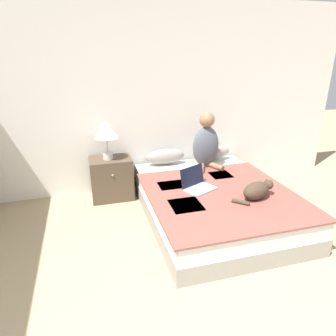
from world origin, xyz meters
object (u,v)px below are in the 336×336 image
at_px(laptop_open, 198,184).
at_px(table_lamp, 106,131).
at_px(cat_tabby, 257,190).
at_px(person_sitting, 206,143).
at_px(bed, 213,202).
at_px(nightstand, 112,178).
at_px(pillow_far, 211,152).
at_px(pillow_near, 165,156).

xyz_separation_m(laptop_open, table_lamp, (-0.93, 0.85, 0.49)).
xyz_separation_m(cat_tabby, laptop_open, (-0.52, 0.41, -0.04)).
relative_size(person_sitting, cat_tabby, 1.43).
relative_size(bed, nightstand, 3.68).
distance_m(pillow_far, nightstand, 1.49).
relative_size(pillow_far, table_lamp, 1.12).
bearing_deg(bed, pillow_near, 110.97).
bearing_deg(nightstand, laptop_open, -43.20).
bearing_deg(laptop_open, table_lamp, 112.41).
bearing_deg(nightstand, bed, -37.32).
height_order(person_sitting, nightstand, person_sitting).
height_order(person_sitting, laptop_open, person_sitting).
xyz_separation_m(pillow_near, table_lamp, (-0.79, -0.07, 0.43)).
bearing_deg(pillow_near, table_lamp, -174.81).
bearing_deg(cat_tabby, laptop_open, 125.67).
xyz_separation_m(nightstand, table_lamp, (-0.03, -0.00, 0.65)).
relative_size(pillow_far, laptop_open, 1.29).
height_order(pillow_far, cat_tabby, pillow_far).
relative_size(bed, cat_tabby, 3.98).
distance_m(pillow_far, person_sitting, 0.40).
bearing_deg(pillow_near, nightstand, -174.92).
xyz_separation_m(laptop_open, nightstand, (-0.90, 0.85, -0.17)).
height_order(person_sitting, cat_tabby, person_sitting).
distance_m(pillow_near, laptop_open, 0.93).
distance_m(pillow_near, cat_tabby, 1.48).
distance_m(bed, table_lamp, 1.60).
xyz_separation_m(bed, person_sitting, (0.15, 0.66, 0.53)).
xyz_separation_m(person_sitting, laptop_open, (-0.37, -0.66, -0.28)).
bearing_deg(cat_tabby, person_sitting, 81.83).
relative_size(laptop_open, table_lamp, 0.87).
bearing_deg(laptop_open, pillow_near, 73.35).
relative_size(laptop_open, nightstand, 0.77).
xyz_separation_m(pillow_far, person_sitting, (-0.20, -0.26, 0.22)).
height_order(pillow_far, laptop_open, laptop_open).
xyz_separation_m(person_sitting, table_lamp, (-1.30, 0.19, 0.21)).
bearing_deg(pillow_near, bed, -69.03).
bearing_deg(cat_tabby, bed, 111.11).
bearing_deg(bed, nightstand, 142.68).
relative_size(cat_tabby, laptop_open, 1.20).
bearing_deg(pillow_near, laptop_open, -81.33).
bearing_deg(person_sitting, table_lamp, 171.76).
height_order(cat_tabby, laptop_open, laptop_open).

